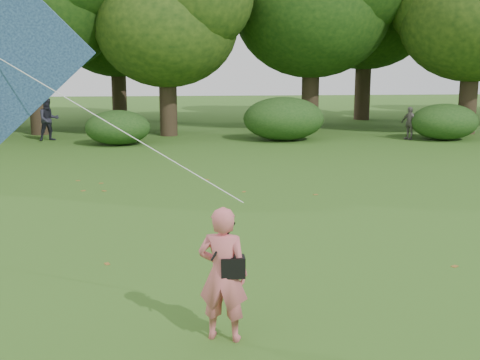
{
  "coord_description": "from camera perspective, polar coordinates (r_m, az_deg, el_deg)",
  "views": [
    {
      "loc": [
        -1.21,
        -7.79,
        3.49
      ],
      "look_at": [
        -0.33,
        2.0,
        1.5
      ],
      "focal_mm": 45.0,
      "sensor_mm": 36.0,
      "label": 1
    }
  ],
  "objects": [
    {
      "name": "fallen_leaves",
      "position": [
        14.52,
        -7.56,
        -2.54
      ],
      "size": [
        9.09,
        10.68,
        0.01
      ],
      "color": "brown",
      "rests_on": "ground"
    },
    {
      "name": "man_kite_flyer",
      "position": [
        7.56,
        -1.62,
        -8.9
      ],
      "size": [
        0.72,
        0.58,
        1.72
      ],
      "primitive_type": "imported",
      "rotation": [
        0.0,
        0.0,
        2.85
      ],
      "color": "#D9666C",
      "rests_on": "ground"
    },
    {
      "name": "tree_line",
      "position": [
        30.88,
        0.22,
        15.38
      ],
      "size": [
        54.7,
        15.3,
        9.48
      ],
      "color": "#3A2D1E",
      "rests_on": "ground"
    },
    {
      "name": "ground",
      "position": [
        8.63,
        3.45,
        -12.45
      ],
      "size": [
        100.0,
        100.0,
        0.0
      ],
      "primitive_type": "plane",
      "color": "#265114",
      "rests_on": "ground"
    },
    {
      "name": "bystander_left",
      "position": [
        27.23,
        -17.7,
        5.5
      ],
      "size": [
        1.11,
        1.03,
        1.84
      ],
      "primitive_type": "imported",
      "rotation": [
        0.0,
        0.0,
        0.47
      ],
      "color": "#23232F",
      "rests_on": "ground"
    },
    {
      "name": "crossbody_bag",
      "position": [
        7.5,
        -0.72,
        -8.15
      ],
      "size": [
        0.43,
        0.2,
        0.7
      ],
      "color": "black",
      "rests_on": "ground"
    },
    {
      "name": "shrub_band",
      "position": [
        25.54,
        -4.05,
        5.5
      ],
      "size": [
        39.15,
        3.22,
        1.88
      ],
      "color": "#264919",
      "rests_on": "ground"
    },
    {
      "name": "bystander_right",
      "position": [
        27.35,
        15.76,
        5.21
      ],
      "size": [
        0.73,
        0.9,
        1.44
      ],
      "primitive_type": "imported",
      "rotation": [
        0.0,
        0.0,
        -1.03
      ],
      "color": "slate",
      "rests_on": "ground"
    }
  ]
}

